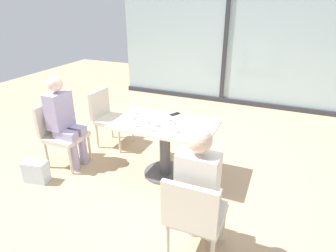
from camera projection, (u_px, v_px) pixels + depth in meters
name	position (u px, v px, depth m)	size (l,w,h in m)	color
ground_plane	(165.00, 173.00, 3.84)	(12.00, 12.00, 0.00)	tan
window_wall_backdrop	(225.00, 47.00, 6.03)	(4.75, 0.10, 2.70)	#9FB7BC
dining_table_main	(165.00, 138.00, 3.62)	(1.26, 0.76, 0.73)	silver
chair_front_right	(194.00, 214.00, 2.39)	(0.46, 0.50, 0.87)	beige
chair_side_end	(60.00, 131.00, 3.89)	(0.50, 0.46, 0.87)	beige
chair_far_left	(109.00, 115.00, 4.42)	(0.50, 0.46, 0.87)	beige
person_front_right	(199.00, 186.00, 2.40)	(0.34, 0.39, 1.26)	silver
person_side_end	(64.00, 118.00, 3.77)	(0.39, 0.34, 1.26)	#9E93B7
wine_glass_0	(132.00, 104.00, 3.78)	(0.07, 0.07, 0.18)	silver
wine_glass_1	(134.00, 116.00, 3.39)	(0.07, 0.07, 0.18)	silver
wine_glass_2	(174.00, 122.00, 3.25)	(0.07, 0.07, 0.18)	silver
wine_glass_3	(167.00, 111.00, 3.56)	(0.07, 0.07, 0.18)	silver
wine_glass_4	(148.00, 121.00, 3.27)	(0.07, 0.07, 0.18)	silver
coffee_cup	(154.00, 122.00, 3.45)	(0.08, 0.08, 0.09)	white
cell_phone_on_table	(175.00, 114.00, 3.80)	(0.07, 0.14, 0.01)	black
handbag_1	(36.00, 172.00, 3.61)	(0.30, 0.16, 0.28)	silver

